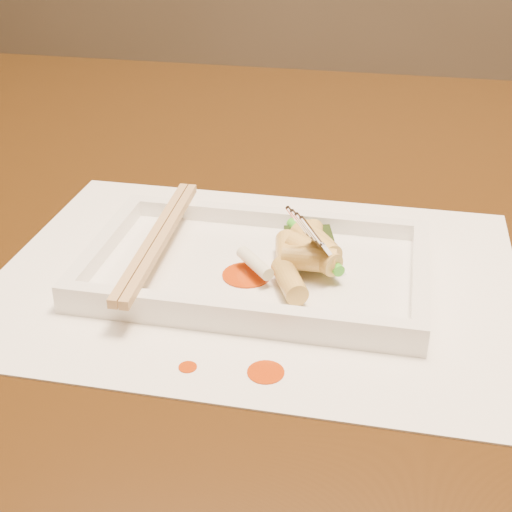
% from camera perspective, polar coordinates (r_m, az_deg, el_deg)
% --- Properties ---
extents(table, '(1.40, 0.90, 0.75)m').
position_cam_1_polar(table, '(0.77, -4.38, -1.08)').
color(table, black).
rests_on(table, ground).
extents(placemat, '(0.40, 0.30, 0.00)m').
position_cam_1_polar(placemat, '(0.56, -0.00, -1.68)').
color(placemat, white).
rests_on(placemat, table).
extents(sauce_splatter_a, '(0.02, 0.02, 0.00)m').
position_cam_1_polar(sauce_splatter_a, '(0.46, 0.79, -9.28)').
color(sauce_splatter_a, '#B93605').
rests_on(sauce_splatter_a, placemat).
extents(sauce_splatter_b, '(0.01, 0.01, 0.00)m').
position_cam_1_polar(sauce_splatter_b, '(0.46, -5.48, -8.83)').
color(sauce_splatter_b, '#B93605').
rests_on(sauce_splatter_b, placemat).
extents(plate_base, '(0.26, 0.16, 0.01)m').
position_cam_1_polar(plate_base, '(0.55, -0.00, -1.26)').
color(plate_base, white).
rests_on(plate_base, placemat).
extents(plate_rim_far, '(0.26, 0.01, 0.01)m').
position_cam_1_polar(plate_rim_far, '(0.61, 1.40, 3.10)').
color(plate_rim_far, white).
rests_on(plate_rim_far, plate_base).
extents(plate_rim_near, '(0.26, 0.01, 0.01)m').
position_cam_1_polar(plate_rim_near, '(0.49, -1.76, -4.52)').
color(plate_rim_near, white).
rests_on(plate_rim_near, plate_base).
extents(plate_rim_left, '(0.01, 0.14, 0.01)m').
position_cam_1_polar(plate_rim_left, '(0.58, -12.04, 0.95)').
color(plate_rim_left, white).
rests_on(plate_rim_left, plate_base).
extents(plate_rim_right, '(0.01, 0.14, 0.01)m').
position_cam_1_polar(plate_rim_right, '(0.54, 13.01, -1.58)').
color(plate_rim_right, white).
rests_on(plate_rim_right, plate_base).
extents(veg_piece, '(0.04, 0.04, 0.01)m').
position_cam_1_polar(veg_piece, '(0.58, 4.21, 1.35)').
color(veg_piece, black).
rests_on(veg_piece, plate_base).
extents(scallion_white, '(0.03, 0.04, 0.01)m').
position_cam_1_polar(scallion_white, '(0.53, -0.09, -0.56)').
color(scallion_white, '#EAEACC').
rests_on(scallion_white, plate_base).
extents(scallion_green, '(0.05, 0.08, 0.01)m').
position_cam_1_polar(scallion_green, '(0.56, 4.66, 0.83)').
color(scallion_green, green).
rests_on(scallion_green, plate_base).
extents(chopstick_a, '(0.02, 0.19, 0.01)m').
position_cam_1_polar(chopstick_a, '(0.56, -8.21, 1.49)').
color(chopstick_a, tan).
rests_on(chopstick_a, plate_rim_near).
extents(chopstick_b, '(0.02, 0.19, 0.01)m').
position_cam_1_polar(chopstick_b, '(0.56, -7.44, 1.42)').
color(chopstick_b, tan).
rests_on(chopstick_b, plate_rim_near).
extents(fork, '(0.09, 0.10, 0.14)m').
position_cam_1_polar(fork, '(0.53, 7.94, 6.27)').
color(fork, silver).
rests_on(fork, plate_base).
extents(sauce_blob_0, '(0.04, 0.04, 0.00)m').
position_cam_1_polar(sauce_blob_0, '(0.54, -0.75, -1.53)').
color(sauce_blob_0, '#B93605').
rests_on(sauce_blob_0, plate_base).
extents(rice_cake_0, '(0.05, 0.05, 0.02)m').
position_cam_1_polar(rice_cake_0, '(0.56, 4.75, 0.94)').
color(rice_cake_0, '#D7BF64').
rests_on(rice_cake_0, plate_base).
extents(rice_cake_1, '(0.03, 0.04, 0.02)m').
position_cam_1_polar(rice_cake_1, '(0.55, 2.50, 0.36)').
color(rice_cake_1, '#D7BF64').
rests_on(rice_cake_1, plate_base).
extents(rice_cake_2, '(0.05, 0.04, 0.02)m').
position_cam_1_polar(rice_cake_2, '(0.54, 4.59, 0.16)').
color(rice_cake_2, '#D7BF64').
rests_on(rice_cake_2, plate_base).
extents(rice_cake_3, '(0.04, 0.04, 0.02)m').
position_cam_1_polar(rice_cake_3, '(0.57, 4.88, 1.28)').
color(rice_cake_3, '#D7BF64').
rests_on(rice_cake_3, plate_base).
extents(rice_cake_4, '(0.02, 0.05, 0.02)m').
position_cam_1_polar(rice_cake_4, '(0.57, 4.53, 1.18)').
color(rice_cake_4, '#D7BF64').
rests_on(rice_cake_4, plate_base).
extents(rice_cake_5, '(0.04, 0.02, 0.02)m').
position_cam_1_polar(rice_cake_5, '(0.53, 4.28, -0.23)').
color(rice_cake_5, '#D7BF64').
rests_on(rice_cake_5, plate_base).
extents(rice_cake_6, '(0.03, 0.05, 0.02)m').
position_cam_1_polar(rice_cake_6, '(0.51, 2.69, -1.95)').
color(rice_cake_6, '#D7BF64').
rests_on(rice_cake_6, plate_base).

